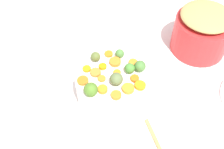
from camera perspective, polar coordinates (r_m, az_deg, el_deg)
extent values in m
cube|color=white|center=(0.96, 1.26, -5.94)|extent=(2.40, 2.40, 0.02)
cylinder|color=white|center=(0.93, 0.00, -2.48)|extent=(0.24, 0.24, 0.11)
cylinder|color=red|center=(1.12, 17.59, 7.73)|extent=(0.21, 0.21, 0.14)
ellipsoid|color=tan|center=(1.07, 18.73, 11.20)|extent=(0.19, 0.19, 0.04)
cylinder|color=orange|center=(0.83, 0.84, -4.22)|extent=(0.04, 0.04, 0.01)
cylinder|color=orange|center=(0.86, 5.73, -2.24)|extent=(0.04, 0.04, 0.01)
cylinder|color=orange|center=(0.91, -1.91, 1.63)|extent=(0.03, 0.03, 0.01)
cylinder|color=orange|center=(0.90, -5.16, 1.16)|extent=(0.03, 0.03, 0.01)
cylinder|color=orange|center=(0.94, -0.69, 4.20)|extent=(0.04, 0.04, 0.01)
cylinder|color=orange|center=(0.88, 4.63, -0.81)|extent=(0.03, 0.03, 0.01)
cylinder|color=orange|center=(0.89, 1.30, 0.42)|extent=(0.03, 0.03, 0.01)
cylinder|color=orange|center=(0.85, -1.92, -3.03)|extent=(0.04, 0.04, 0.01)
cylinder|color=orange|center=(0.87, -5.96, -1.24)|extent=(0.04, 0.04, 0.01)
cylinder|color=orange|center=(0.92, 4.31, 2.40)|extent=(0.03, 0.03, 0.01)
cylinder|color=orange|center=(0.89, -3.37, 0.41)|extent=(0.04, 0.04, 0.01)
cylinder|color=orange|center=(0.85, 3.30, -2.87)|extent=(0.05, 0.05, 0.01)
cylinder|color=orange|center=(0.88, -2.11, -0.82)|extent=(0.03, 0.03, 0.01)
cylinder|color=orange|center=(0.92, 0.73, 2.58)|extent=(0.05, 0.05, 0.01)
sphere|color=#4D823B|center=(0.93, 1.58, 4.28)|extent=(0.03, 0.03, 0.03)
sphere|color=#498934|center=(0.89, 3.61, 1.26)|extent=(0.03, 0.03, 0.03)
sphere|color=#4F7B28|center=(0.83, -4.33, -3.06)|extent=(0.04, 0.04, 0.04)
sphere|color=#5D7041|center=(0.85, 0.91, -1.02)|extent=(0.04, 0.04, 0.04)
sphere|color=#5B6C32|center=(0.92, -3.37, 3.63)|extent=(0.03, 0.03, 0.03)
sphere|color=#4A7D39|center=(0.89, 5.72, 1.71)|extent=(0.04, 0.04, 0.04)
cube|color=beige|center=(1.28, -3.14, 12.21)|extent=(0.15, 0.13, 0.01)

